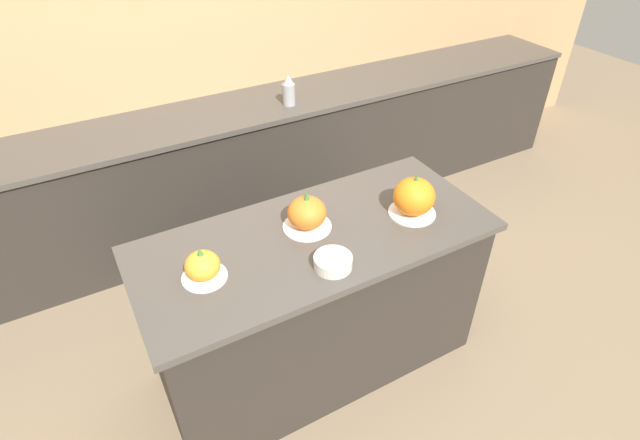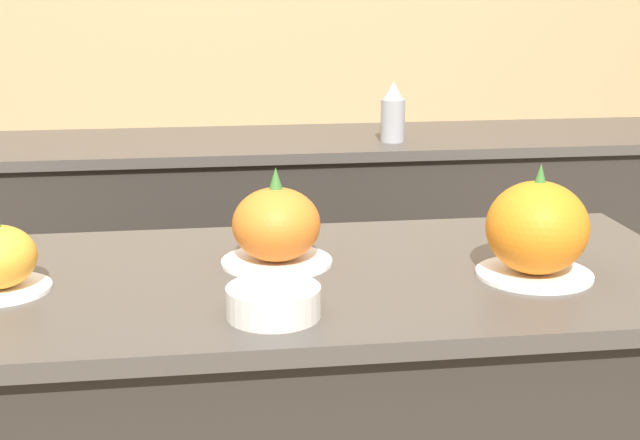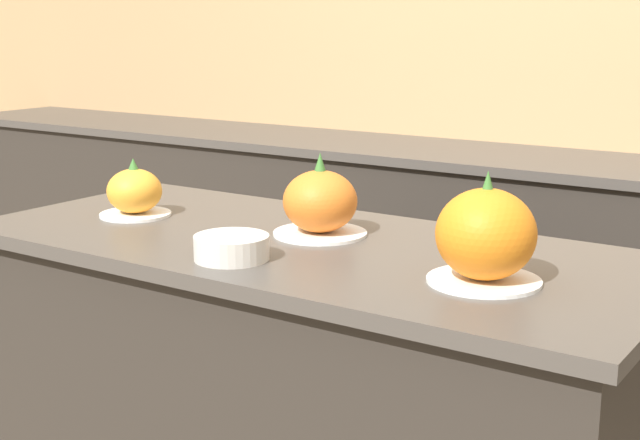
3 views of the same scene
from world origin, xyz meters
The scene contains 7 objects.
wall_back centered at (0.00, 1.76, 1.25)m, with size 8.00×0.06×2.50m.
kitchen_island centered at (0.00, 0.00, 0.45)m, with size 1.68×0.74×0.89m.
back_counter centered at (0.00, 1.43, 0.46)m, with size 6.00×0.60×0.92m.
pumpkin_cake_left centered at (-0.54, -0.02, 0.95)m, with size 0.19×0.19×0.16m.
pumpkin_cake_center centered at (-0.01, 0.07, 0.97)m, with size 0.23×0.23×0.20m.
pumpkin_cake_right centered at (0.49, -0.08, 0.99)m, with size 0.23×0.23×0.23m.
mixing_bowl centered at (-0.04, -0.22, 0.92)m, with size 0.17×0.17×0.05m.
Camera 3 is at (1.17, -1.68, 1.41)m, focal length 50.00 mm.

